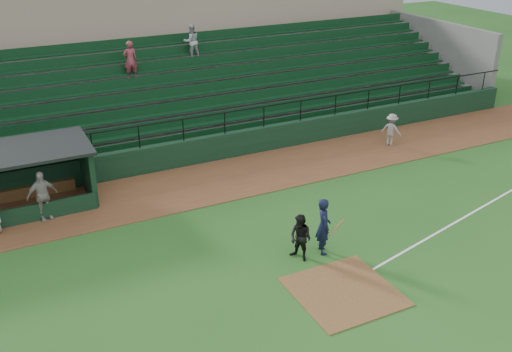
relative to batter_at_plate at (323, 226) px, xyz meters
name	(u,v)px	position (x,y,z in m)	size (l,w,h in m)	color
ground	(326,275)	(-0.63, -1.23, -1.00)	(90.00, 90.00, 0.00)	#23561C
warning_track	(225,179)	(-0.63, 6.77, -0.98)	(40.00, 4.00, 0.03)	brown
home_plate_dirt	(344,291)	(-0.63, -2.23, -0.98)	(3.00, 3.00, 0.03)	brown
foul_line	(483,207)	(7.37, -0.03, -0.99)	(18.00, 0.09, 0.01)	white
stadium_structure	(160,80)	(-0.63, 15.23, 1.31)	(38.00, 13.08, 6.40)	black
batter_at_plate	(323,226)	(0.00, 0.00, 0.00)	(1.13, 0.83, 2.00)	black
umpire	(301,238)	(-0.90, -0.05, -0.19)	(0.79, 0.61, 1.62)	black
runner	(391,130)	(8.20, 6.76, -0.17)	(1.03, 0.59, 1.60)	gray
dugout_player_a	(42,196)	(-8.05, 6.48, 0.00)	(1.14, 0.47, 1.94)	#A19C96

